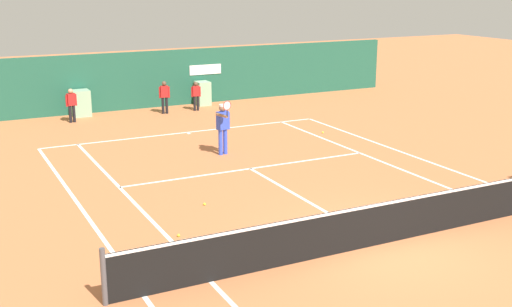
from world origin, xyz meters
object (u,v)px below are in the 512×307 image
(ball_kid_centre_post, at_px, (164,95))
(tennis_ball_near_service_line, at_px, (323,132))
(ball_kid_right_post, at_px, (196,94))
(tennis_ball_by_sideline, at_px, (205,204))
(player_on_baseline, at_px, (223,124))
(tennis_ball_mid_court, at_px, (179,235))
(ball_kid_left_post, at_px, (71,103))

(ball_kid_centre_post, xyz_separation_m, tennis_ball_near_service_line, (4.00, -6.06, -0.76))
(ball_kid_right_post, distance_m, tennis_ball_by_sideline, 12.17)
(player_on_baseline, distance_m, tennis_ball_mid_court, 7.03)
(ball_kid_left_post, distance_m, tennis_ball_mid_court, 13.04)
(ball_kid_right_post, distance_m, tennis_ball_near_service_line, 6.62)
(ball_kid_centre_post, height_order, ball_kid_right_post, ball_kid_centre_post)
(ball_kid_left_post, height_order, tennis_ball_by_sideline, ball_kid_left_post)
(player_on_baseline, distance_m, ball_kid_centre_post, 7.14)
(tennis_ball_mid_court, bearing_deg, ball_kid_right_post, 66.68)
(ball_kid_right_post, xyz_separation_m, tennis_ball_near_service_line, (2.59, -6.06, -0.69))
(tennis_ball_by_sideline, bearing_deg, tennis_ball_near_service_line, 37.58)
(ball_kid_centre_post, xyz_separation_m, ball_kid_right_post, (1.42, -0.00, -0.07))
(ball_kid_centre_post, height_order, tennis_ball_by_sideline, ball_kid_centre_post)
(ball_kid_centre_post, xyz_separation_m, tennis_ball_by_sideline, (-2.89, -11.37, -0.76))
(tennis_ball_near_service_line, distance_m, tennis_ball_by_sideline, 8.70)
(tennis_ball_near_service_line, height_order, tennis_ball_mid_court, same)
(tennis_ball_by_sideline, bearing_deg, ball_kid_right_post, 69.23)
(ball_kid_right_post, relative_size, ball_kid_left_post, 0.93)
(ball_kid_right_post, relative_size, tennis_ball_mid_court, 18.36)
(player_on_baseline, height_order, tennis_ball_near_service_line, player_on_baseline)
(tennis_ball_near_service_line, relative_size, tennis_ball_by_sideline, 1.00)
(ball_kid_centre_post, xyz_separation_m, ball_kid_left_post, (-3.84, -0.00, -0.02))
(ball_kid_centre_post, distance_m, ball_kid_left_post, 3.84)
(player_on_baseline, distance_m, ball_kid_right_post, 7.38)
(tennis_ball_mid_court, height_order, tennis_ball_by_sideline, same)
(tennis_ball_mid_court, distance_m, tennis_ball_by_sideline, 2.10)
(ball_kid_centre_post, relative_size, tennis_ball_by_sideline, 20.25)
(ball_kid_left_post, bearing_deg, tennis_ball_near_service_line, 132.86)
(player_on_baseline, relative_size, tennis_ball_mid_court, 27.61)
(player_on_baseline, height_order, ball_kid_left_post, player_on_baseline)
(ball_kid_right_post, height_order, tennis_ball_by_sideline, ball_kid_right_post)
(player_on_baseline, xyz_separation_m, ball_kid_left_post, (-3.36, 7.12, -0.22))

